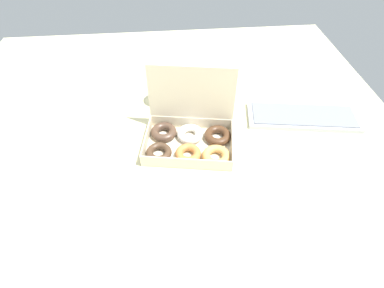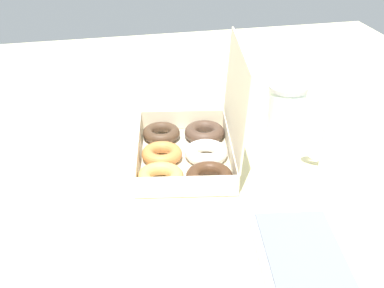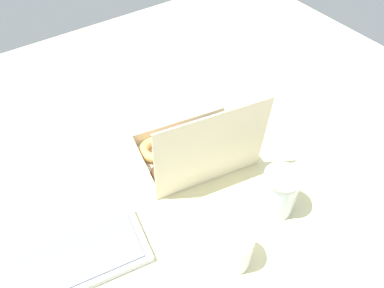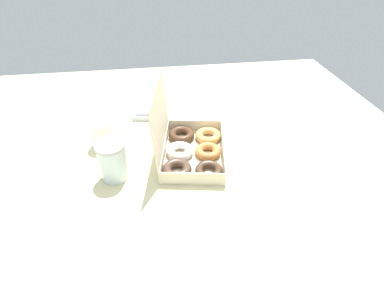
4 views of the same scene
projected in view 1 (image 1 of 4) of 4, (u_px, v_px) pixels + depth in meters
ground_plane at (172, 143)px, 111.19cm from camera, size 180.00×180.00×2.00cm
donut_box at (190, 138)px, 107.07cm from camera, size 34.57×27.42×25.95cm
keyboard at (302, 117)px, 118.43cm from camera, size 44.92×21.68×2.20cm
coffee_mug at (207, 84)px, 127.28cm from camera, size 8.55×11.41×9.89cm
glass_jar at (165, 90)px, 121.79cm from camera, size 9.32×9.32×12.79cm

